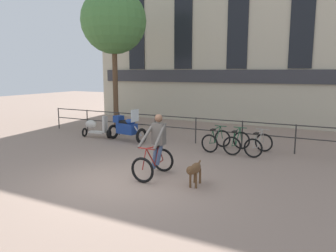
{
  "coord_description": "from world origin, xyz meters",
  "views": [
    {
      "loc": [
        5.0,
        -6.72,
        2.85
      ],
      "look_at": [
        -0.03,
        2.86,
        1.05
      ],
      "focal_mm": 35.0,
      "sensor_mm": 36.0,
      "label": 1
    }
  ],
  "objects": [
    {
      "name": "ground_plane",
      "position": [
        0.0,
        0.0,
        0.0
      ],
      "size": [
        60.0,
        60.0,
        0.0
      ],
      "primitive_type": "plane",
      "color": "gray"
    },
    {
      "name": "canal_railing",
      "position": [
        -0.0,
        5.2,
        0.71
      ],
      "size": [
        15.05,
        0.05,
        1.05
      ],
      "color": "#2D2B28",
      "rests_on": "ground_plane"
    },
    {
      "name": "building_facade",
      "position": [
        -0.0,
        10.99,
        5.54
      ],
      "size": [
        18.0,
        0.72,
        11.13
      ],
      "color": "#BCB299",
      "rests_on": "ground_plane"
    },
    {
      "name": "cyclist_with_bike",
      "position": [
        0.63,
        0.87,
        0.76
      ],
      "size": [
        0.69,
        1.18,
        1.7
      ],
      "rotation": [
        0.0,
        0.0,
        -0.01
      ],
      "color": "black",
      "rests_on": "ground_plane"
    },
    {
      "name": "dog",
      "position": [
        1.93,
        0.54,
        0.44
      ],
      "size": [
        0.32,
        1.05,
        0.62
      ],
      "rotation": [
        0.0,
        0.0,
        0.13
      ],
      "color": "brown",
      "rests_on": "ground_plane"
    },
    {
      "name": "parked_motorcycle",
      "position": [
        -2.72,
        4.29,
        0.56
      ],
      "size": [
        1.78,
        0.87,
        1.35
      ],
      "rotation": [
        0.0,
        0.0,
        1.42
      ],
      "color": "black",
      "rests_on": "ground_plane"
    },
    {
      "name": "parked_bicycle_near_lamp",
      "position": [
        1.09,
        4.54,
        0.36
      ],
      "size": [
        0.79,
        1.18,
        0.86
      ],
      "rotation": [
        0.0,
        0.0,
        3.02
      ],
      "color": "black",
      "rests_on": "ground_plane"
    },
    {
      "name": "parked_bicycle_mid_left",
      "position": [
        1.87,
        4.54,
        0.36
      ],
      "size": [
        0.71,
        1.14,
        0.86
      ],
      "rotation": [
        0.0,
        0.0,
        3.1
      ],
      "color": "black",
      "rests_on": "ground_plane"
    },
    {
      "name": "parked_bicycle_mid_right",
      "position": [
        2.64,
        4.54,
        0.36
      ],
      "size": [
        0.8,
        1.19,
        0.86
      ],
      "rotation": [
        0.0,
        0.0,
        3.01
      ],
      "color": "black",
      "rests_on": "ground_plane"
    },
    {
      "name": "parked_scooter",
      "position": [
        -4.35,
        4.28,
        0.46
      ],
      "size": [
        1.33,
        0.62,
        0.96
      ],
      "rotation": [
        0.0,
        0.0,
        1.75
      ],
      "color": "black",
      "rests_on": "ground_plane"
    },
    {
      "name": "tree_canalside_left",
      "position": [
        -5.16,
        6.87,
        5.29
      ],
      "size": [
        3.23,
        3.23,
        6.93
      ],
      "color": "brown",
      "rests_on": "ground_plane"
    }
  ]
}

